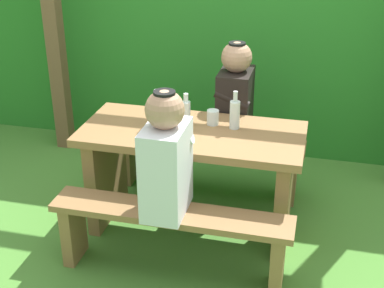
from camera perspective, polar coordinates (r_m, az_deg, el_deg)
name	(u,v)px	position (r m, az deg, el deg)	size (l,w,h in m)	color
ground_plane	(192,226)	(3.73, 0.00, -8.59)	(12.00, 12.00, 0.00)	#498432
hedge_backdrop	(238,31)	(4.88, 4.85, 11.80)	(6.40, 0.91, 1.87)	#277825
pergola_post_left	(54,31)	(4.62, -14.33, 11.49)	(0.12, 0.12, 2.06)	brown
picnic_table	(192,162)	(3.48, 0.00, -1.94)	(1.40, 0.64, 0.71)	olive
bench_near	(171,229)	(3.15, -2.24, -8.93)	(1.40, 0.24, 0.44)	olive
bench_far	(208,152)	(4.00, 1.74, -0.87)	(1.40, 0.24, 0.44)	olive
person_white_shirt	(166,158)	(2.93, -2.75, -1.49)	(0.25, 0.35, 0.72)	silver
person_black_coat	(235,97)	(3.78, 4.57, 4.98)	(0.25, 0.35, 0.72)	black
drinking_glass	(213,117)	(3.45, 2.21, 2.83)	(0.08, 0.08, 0.09)	silver
bottle_left	(157,111)	(3.43, -3.72, 3.49)	(0.06, 0.06, 0.24)	silver
bottle_right	(235,114)	(3.39, 4.53, 3.19)	(0.06, 0.06, 0.25)	silver
bottle_center	(186,112)	(3.42, -0.64, 3.38)	(0.06, 0.06, 0.21)	silver
cell_phone	(167,118)	(3.56, -2.69, 2.78)	(0.07, 0.14, 0.01)	black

